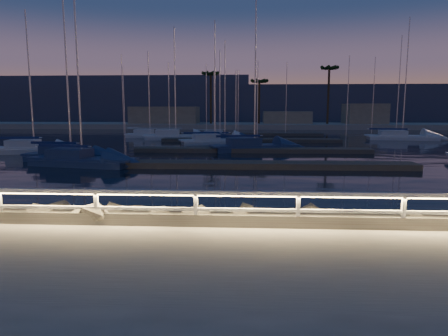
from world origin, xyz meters
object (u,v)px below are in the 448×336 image
Objects in this scene: sailboat_a at (69,155)px; guard_rail at (261,201)px; sailboat_e at (32,148)px; sailboat_k at (223,139)px; sailboat_b at (80,159)px; sailboat_g at (213,140)px; sailboat_i at (149,135)px; sailboat_j at (174,136)px; sailboat_f at (252,146)px; sailboat_l at (400,136)px; sailboat_n at (219,136)px.

guard_rail is at bearing -48.75° from sailboat_a.
sailboat_e is 1.06× the size of sailboat_k.
sailboat_b is 1.05× the size of sailboat_e.
sailboat_a reaches higher than guard_rail.
sailboat_b is 19.79m from sailboat_g.
sailboat_e is at bearing 142.49° from sailboat_a.
sailboat_b is at bearing -81.71° from sailboat_i.
sailboat_f is at bearing -61.12° from sailboat_j.
sailboat_f is 17.38m from sailboat_j.
sailboat_k reaches higher than guard_rail.
sailboat_f is (0.09, 27.02, -0.91)m from guard_rail.
sailboat_l reaches higher than sailboat_k.
sailboat_b is at bearing -133.96° from sailboat_l.
sailboat_i reaches higher than guard_rail.
sailboat_i is (0.11, 25.27, -0.01)m from sailboat_a.
guard_rail is 42.69m from sailboat_n.
sailboat_f is (12.50, 10.67, 0.02)m from sailboat_b.
sailboat_g is at bearing 102.50° from sailboat_f.
sailboat_f is 0.92× the size of sailboat_l.
sailboat_i is at bearing 117.94° from sailboat_g.
sailboat_j is at bearing -167.20° from sailboat_n.
guard_rail is 3.69× the size of sailboat_i.
sailboat_i is at bearing 63.79° from sailboat_e.
sailboat_e is 44.00m from sailboat_l.
sailboat_j is 1.21× the size of sailboat_k.
guard_rail is 2.81× the size of sailboat_l.
sailboat_i is (-9.94, 9.76, 0.00)m from sailboat_g.
sailboat_a is 0.98× the size of sailboat_e.
sailboat_b reaches higher than sailboat_n.
sailboat_e is at bearing -130.46° from sailboat_k.
sailboat_i is at bearing 111.63° from sailboat_f.
sailboat_j is at bearing 83.16° from sailboat_a.
sailboat_l is at bearing 1.72° from sailboat_i.
sailboat_b is 41.48m from sailboat_l.
sailboat_a is at bearing -107.81° from sailboat_j.
sailboat_g reaches higher than guard_rail.
sailboat_l is (24.10, 8.10, 0.02)m from sailboat_g.
sailboat_f is 1.20× the size of sailboat_k.
sailboat_g is (8.11, 18.05, -0.01)m from sailboat_b.
sailboat_a is 21.45m from sailboat_k.
sailboat_l reaches higher than guard_rail.
sailboat_j reaches higher than sailboat_k.
sailboat_e reaches higher than sailboat_a.
sailboat_k is at bearing 95.05° from guard_rail.
sailboat_l is (34.04, -1.67, 0.01)m from sailboat_i.
sailboat_j reaches higher than sailboat_i.
sailboat_k is 1.03× the size of sailboat_n.
sailboat_f reaches higher than sailboat_i.
sailboat_i is at bearing 105.73° from sailboat_b.
sailboat_b is (1.94, -2.55, -0.00)m from sailboat_a.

